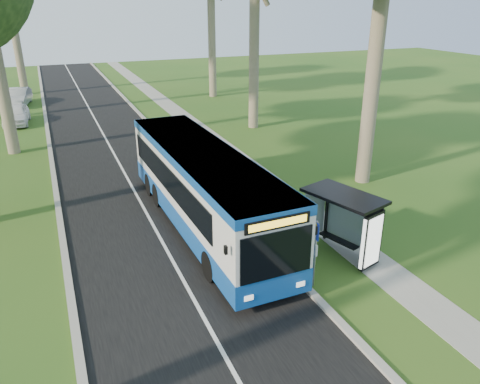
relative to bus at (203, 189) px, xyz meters
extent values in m
plane|color=#2B561B|center=(1.60, -4.14, -1.67)|extent=(120.00, 120.00, 0.00)
cube|color=black|center=(-1.90, 5.86, -1.66)|extent=(7.00, 100.00, 0.02)
cube|color=#9E9B93|center=(1.60, 5.86, -1.61)|extent=(0.25, 100.00, 0.12)
cube|color=#9E9B93|center=(-5.40, 5.86, -1.61)|extent=(0.25, 100.00, 0.12)
cube|color=white|center=(-1.90, 5.86, -1.65)|extent=(0.12, 100.00, 0.00)
cube|color=gray|center=(4.60, 5.86, -1.66)|extent=(1.50, 100.00, 0.02)
cube|color=white|center=(0.00, 0.01, 0.12)|extent=(2.83, 12.15, 2.87)
cube|color=#10469A|center=(0.00, 0.01, -0.91)|extent=(2.86, 12.18, 0.81)
cube|color=#10469A|center=(0.00, 0.01, 1.39)|extent=(2.86, 12.18, 0.32)
cube|color=black|center=(0.00, -6.05, 0.24)|extent=(2.27, 0.11, 1.46)
cube|color=yellow|center=(0.00, -6.09, 1.25)|extent=(1.81, 0.07, 0.22)
cube|color=black|center=(0.00, -5.98, -1.17)|extent=(2.42, 0.18, 0.30)
cylinder|color=black|center=(-1.14, -3.71, -1.15)|extent=(0.31, 1.05, 1.05)
cylinder|color=black|center=(1.14, -3.71, -1.15)|extent=(0.31, 1.05, 1.05)
cylinder|color=black|center=(-1.14, 3.54, -1.15)|extent=(0.31, 1.05, 1.05)
cylinder|color=black|center=(1.14, 3.54, -1.15)|extent=(0.31, 1.05, 1.05)
cylinder|color=gray|center=(1.90, -5.33, -0.51)|extent=(0.07, 0.07, 2.31)
cube|color=#0D1F93|center=(1.90, -5.33, 0.32)|extent=(0.10, 0.33, 0.57)
cylinder|color=yellow|center=(1.86, -5.33, 0.46)|extent=(0.05, 0.20, 0.20)
cube|color=white|center=(1.90, -5.33, -0.33)|extent=(0.10, 0.28, 0.37)
cube|color=black|center=(4.34, -5.19, -0.53)|extent=(0.11, 0.11, 2.28)
cube|color=black|center=(4.34, -2.85, -0.53)|extent=(0.11, 0.11, 2.28)
cube|color=black|center=(3.77, -4.02, 0.67)|extent=(2.25, 3.10, 0.11)
cube|color=silver|center=(4.41, -4.02, -0.44)|extent=(0.72, 2.24, 1.83)
cube|color=black|center=(3.77, -5.30, -0.53)|extent=(0.96, 0.42, 2.01)
cube|color=white|center=(3.77, -5.38, -0.53)|extent=(0.75, 0.25, 1.78)
cube|color=black|center=(4.04, -3.74, -1.26)|extent=(0.81, 1.67, 0.05)
cylinder|color=black|center=(2.74, -1.80, -1.25)|extent=(0.47, 0.47, 0.85)
cylinder|color=black|center=(2.74, -1.80, -0.80)|extent=(0.51, 0.51, 0.05)
imported|color=white|center=(-7.37, 21.44, -0.96)|extent=(1.97, 4.30, 1.43)
imported|color=#A5A8AD|center=(-7.28, 28.57, -0.95)|extent=(2.17, 4.56, 1.44)
cylinder|color=#7A6B56|center=(-6.90, 33.86, 4.59)|extent=(0.72, 0.72, 12.53)
cylinder|color=#7A6B56|center=(9.10, 1.86, 4.63)|extent=(0.72, 0.72, 12.59)
cylinder|color=#7A6B56|center=(8.40, 13.86, 4.13)|extent=(0.69, 0.69, 11.59)
cylinder|color=#7A6B56|center=(9.60, 25.86, 4.15)|extent=(0.69, 0.69, 11.65)
camera|label=1|loc=(-5.23, -16.26, 6.94)|focal=35.00mm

